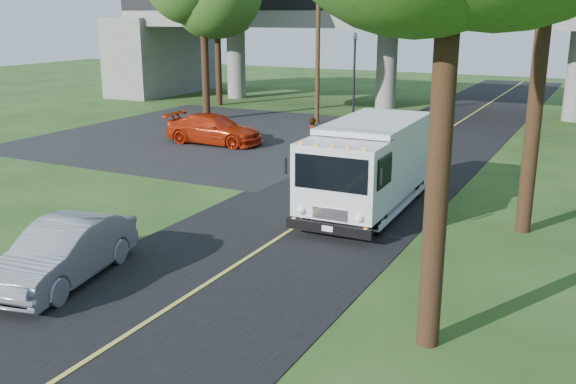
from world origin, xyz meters
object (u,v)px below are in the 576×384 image
Objects in this scene: step_van at (368,163)px; pedestrian at (313,137)px; red_sedan at (214,129)px; silver_sedan at (64,252)px; traffic_signal at (354,67)px; utility_pole at (318,44)px.

step_van reaches higher than pedestrian.
red_sedan is 17.19m from silver_sedan.
traffic_signal is at bearing 84.74° from silver_sedan.
red_sedan is (-10.77, 7.13, -0.86)m from step_van.
utility_pole reaches higher than traffic_signal.
red_sedan is at bearing 29.60° from pedestrian.
red_sedan is 1.12× the size of silver_sedan.
red_sedan is at bearing 144.96° from step_van.
step_van is (7.29, -17.12, -1.61)m from traffic_signal.
step_van is at bearing -59.82° from utility_pole.
traffic_signal is 1.16× the size of silver_sedan.
traffic_signal is 2.91× the size of pedestrian.
traffic_signal is 18.68m from step_van.
utility_pole is 9.97m from pedestrian.
step_van is at bearing 162.05° from pedestrian.
silver_sedan is (-4.49, -8.88, -0.85)m from step_van.
step_van is at bearing -66.93° from traffic_signal.
red_sedan is 5.70m from pedestrian.
pedestrian is at bearing -66.44° from utility_pole.
utility_pole is 17.75m from step_van.
step_van is (8.79, -15.12, -3.00)m from utility_pole.
silver_sedan is at bearing -79.84° from utility_pole.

